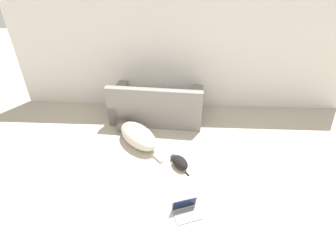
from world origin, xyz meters
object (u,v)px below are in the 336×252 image
object	(u,v)px
couch	(157,106)
dog	(136,135)
cat	(179,162)
laptop_open	(186,208)

from	to	relation	value
couch	dog	bearing A→B (deg)	75.02
couch	cat	bearing A→B (deg)	112.30
dog	laptop_open	xyz separation A→B (m)	(0.87, -1.49, -0.09)
cat	laptop_open	distance (m)	0.89
couch	cat	size ratio (longest dim) A/B	4.16
couch	dog	world-z (taller)	couch
dog	cat	size ratio (longest dim) A/B	2.44
couch	laptop_open	world-z (taller)	couch
couch	dog	xyz separation A→B (m)	(-0.30, -0.86, -0.10)
cat	laptop_open	xyz separation A→B (m)	(0.09, -0.89, -0.01)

